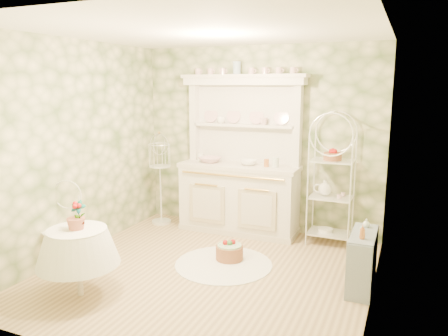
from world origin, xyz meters
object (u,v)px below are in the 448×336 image
at_px(bakers_rack, 332,175).
at_px(round_table, 79,261).
at_px(side_shelf, 362,259).
at_px(birdcage_stand, 160,176).
at_px(floor_basket, 229,250).
at_px(kitchen_dresser, 239,155).
at_px(cafe_chair, 60,236).

relative_size(bakers_rack, round_table, 2.57).
relative_size(side_shelf, birdcage_stand, 0.50).
height_order(bakers_rack, floor_basket, bakers_rack).
height_order(birdcage_stand, floor_basket, birdcage_stand).
bearing_deg(kitchen_dresser, cafe_chair, -125.89).
distance_m(kitchen_dresser, floor_basket, 1.50).
bearing_deg(floor_basket, bakers_rack, 46.20).
relative_size(cafe_chair, floor_basket, 2.02).
relative_size(round_table, floor_basket, 1.94).
xyz_separation_m(side_shelf, birdcage_stand, (-3.14, 1.09, 0.43)).
distance_m(bakers_rack, side_shelf, 1.48).
xyz_separation_m(bakers_rack, floor_basket, (-1.03, -1.08, -0.83)).
bearing_deg(round_table, birdcage_stand, 101.55).
height_order(kitchen_dresser, side_shelf, kitchen_dresser).
bearing_deg(round_table, floor_basket, 54.03).
relative_size(bakers_rack, cafe_chair, 2.48).
distance_m(bakers_rack, floor_basket, 1.71).
height_order(round_table, birdcage_stand, birdcage_stand).
xyz_separation_m(bakers_rack, birdcage_stand, (-2.59, -0.13, -0.20)).
relative_size(kitchen_dresser, round_table, 3.10).
height_order(kitchen_dresser, cafe_chair, kitchen_dresser).
height_order(cafe_chair, floor_basket, cafe_chair).
height_order(bakers_rack, side_shelf, bakers_rack).
xyz_separation_m(cafe_chair, floor_basket, (1.77, 0.98, -0.26)).
bearing_deg(birdcage_stand, round_table, -78.45).
xyz_separation_m(side_shelf, round_table, (-2.65, -1.32, 0.05)).
bearing_deg(round_table, side_shelf, 26.44).
bearing_deg(cafe_chair, bakers_rack, 16.89).
height_order(cafe_chair, birdcage_stand, birdcage_stand).
height_order(kitchen_dresser, floor_basket, kitchen_dresser).
height_order(side_shelf, cafe_chair, cafe_chair).
xyz_separation_m(bakers_rack, cafe_chair, (-2.80, -2.06, -0.57)).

